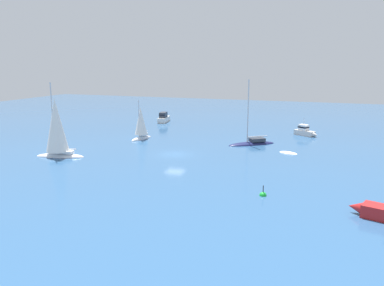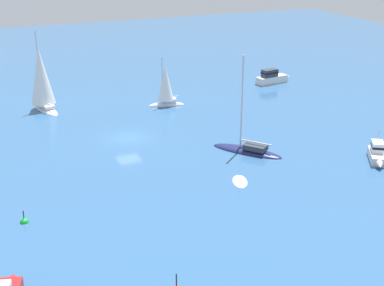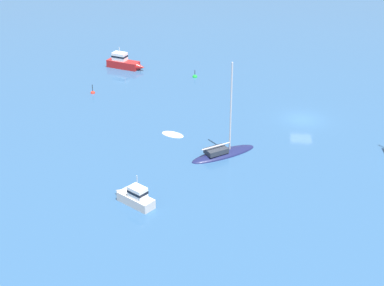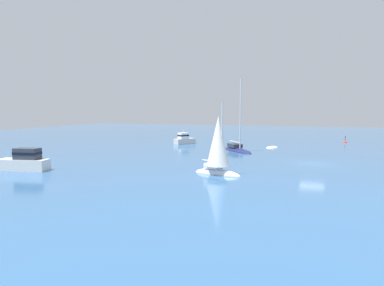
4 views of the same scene
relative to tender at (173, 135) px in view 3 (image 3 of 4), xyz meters
The scene contains 7 objects.
ground_plane 15.76m from the tender, 112.21° to the left, with size 161.20×161.20×0.00m, color #2D5684.
tender is the anchor object (origin of this frame).
ketch_1 7.18m from the tender, 55.20° to the left, with size 6.16×7.23×10.34m.
cabin_cruiser 23.71m from the tender, 154.13° to the right, with size 3.09×6.01×3.08m.
launch_1 14.57m from the tender, ahead, with size 3.39×4.32×3.05m.
channel_buoy 16.51m from the tender, 132.27° to the right, with size 0.59×0.59×1.47m.
mooring_buoy 18.73m from the tender, behind, with size 0.69×0.69×1.34m.
Camera 3 is at (64.17, -5.34, 28.39)m, focal length 55.00 mm.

